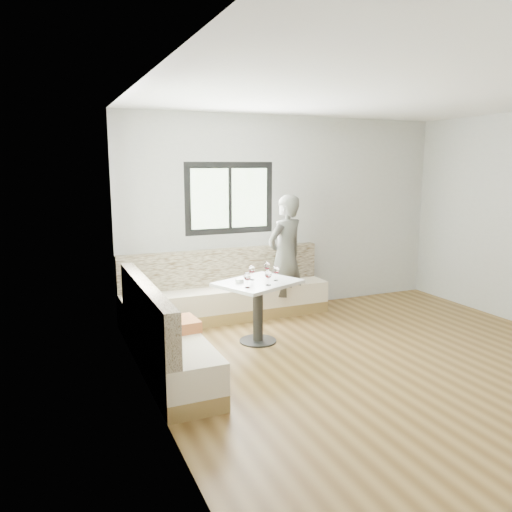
{
  "coord_description": "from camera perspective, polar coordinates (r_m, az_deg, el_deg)",
  "views": [
    {
      "loc": [
        -3.33,
        -4.05,
        2.11
      ],
      "look_at": [
        -1.01,
        1.32,
        1.04
      ],
      "focal_mm": 35.0,
      "sensor_mm": 36.0,
      "label": 1
    }
  ],
  "objects": [
    {
      "name": "table",
      "position": [
        5.95,
        0.22,
        -4.68
      ],
      "size": [
        1.12,
        1.01,
        0.75
      ],
      "rotation": [
        0.0,
        0.0,
        0.41
      ],
      "color": "black",
      "rests_on": "ground"
    },
    {
      "name": "wine_glass_e",
      "position": [
        6.15,
        1.27,
        -1.2
      ],
      "size": [
        0.08,
        0.08,
        0.18
      ],
      "color": "white",
      "rests_on": "table"
    },
    {
      "name": "wine_glass_a",
      "position": [
        5.58,
        -1.01,
        -2.4
      ],
      "size": [
        0.08,
        0.08,
        0.18
      ],
      "color": "white",
      "rests_on": "table"
    },
    {
      "name": "wine_glass_d",
      "position": [
        5.96,
        -0.47,
        -1.58
      ],
      "size": [
        0.08,
        0.08,
        0.18
      ],
      "color": "white",
      "rests_on": "table"
    },
    {
      "name": "olive_ramekin",
      "position": [
        5.86,
        -1.89,
        -2.81
      ],
      "size": [
        0.1,
        0.1,
        0.04
      ],
      "color": "white",
      "rests_on": "table"
    },
    {
      "name": "wine_glass_c",
      "position": [
        5.92,
        2.3,
        -1.66
      ],
      "size": [
        0.08,
        0.08,
        0.18
      ],
      "color": "white",
      "rests_on": "table"
    },
    {
      "name": "room",
      "position": [
        5.3,
        14.74,
        2.49
      ],
      "size": [
        5.01,
        5.01,
        2.81
      ],
      "color": "brown",
      "rests_on": "ground"
    },
    {
      "name": "person",
      "position": [
        6.97,
        3.38,
        -0.01
      ],
      "size": [
        0.73,
        0.61,
        1.71
      ],
      "primitive_type": "imported",
      "rotation": [
        0.0,
        0.0,
        3.51
      ],
      "color": "#4F4F48",
      "rests_on": "ground"
    },
    {
      "name": "banquette",
      "position": [
        6.2,
        -6.1,
        -6.34
      ],
      "size": [
        2.9,
        2.8,
        0.95
      ],
      "color": "olive",
      "rests_on": "ground"
    },
    {
      "name": "wine_glass_b",
      "position": [
        5.69,
        1.42,
        -2.15
      ],
      "size": [
        0.08,
        0.08,
        0.18
      ],
      "color": "white",
      "rests_on": "table"
    }
  ]
}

